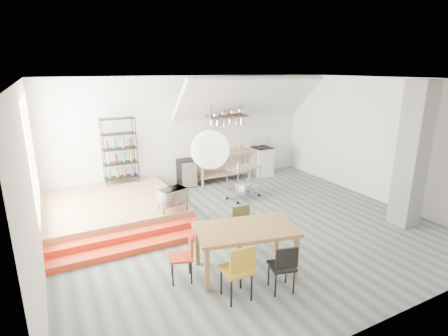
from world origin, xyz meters
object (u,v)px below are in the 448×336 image
rolling_cart (243,178)px  mini_fridge (187,173)px  dining_table (245,233)px  stove (261,161)px

rolling_cart → mini_fridge: size_ratio=1.20×
dining_table → rolling_cart: rolling_cart is taller
dining_table → rolling_cart: (1.75, 3.04, -0.15)m
stove → rolling_cart: 2.30m
mini_fridge → stove: bearing=-1.0°
stove → dining_table: size_ratio=0.63×
dining_table → stove: bearing=66.2°
stove → mini_fridge: size_ratio=1.45×
mini_fridge → rolling_cart: bearing=-59.3°
stove → dining_table: (-3.39, -4.65, 0.24)m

